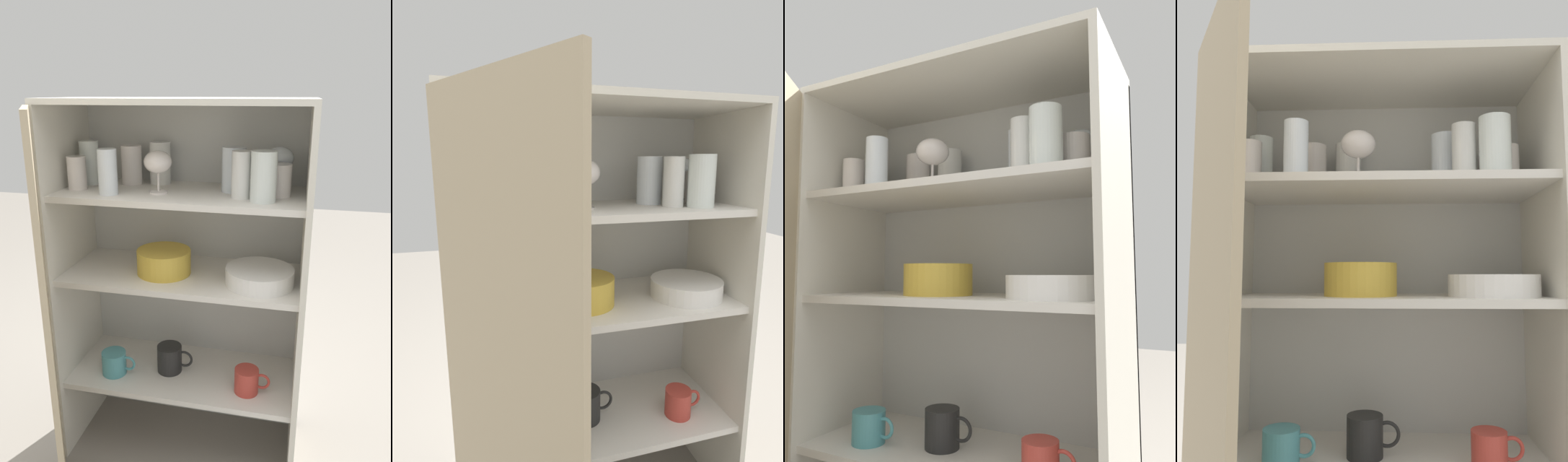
{
  "view_description": "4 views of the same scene",
  "coord_description": "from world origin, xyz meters",
  "views": [
    {
      "loc": [
        0.37,
        -1.22,
        1.29
      ],
      "look_at": [
        0.05,
        0.17,
        0.85
      ],
      "focal_mm": 35.0,
      "sensor_mm": 36.0,
      "label": 1
    },
    {
      "loc": [
        -0.32,
        -0.81,
        1.11
      ],
      "look_at": [
        -0.03,
        0.19,
        0.91
      ],
      "focal_mm": 28.0,
      "sensor_mm": 36.0,
      "label": 2
    },
    {
      "loc": [
        0.6,
        -0.86,
        0.75
      ],
      "look_at": [
        0.03,
        0.22,
        0.87
      ],
      "focal_mm": 35.0,
      "sensor_mm": 36.0,
      "label": 3
    },
    {
      "loc": [
        0.03,
        -0.98,
        0.75
      ],
      "look_at": [
        -0.03,
        0.17,
        0.86
      ],
      "focal_mm": 35.0,
      "sensor_mm": 36.0,
      "label": 4
    }
  ],
  "objects": [
    {
      "name": "coffee_mug_primary",
      "position": [
        -0.05,
        0.16,
        0.36
      ],
      "size": [
        0.13,
        0.09,
        0.1
      ],
      "color": "black",
      "rests_on": "shelf_board_lower"
    },
    {
      "name": "tumbler_glass_6",
      "position": [
        -0.21,
        0.08,
        1.05
      ],
      "size": [
        0.06,
        0.06,
        0.14
      ],
      "color": "white",
      "rests_on": "shelf_board_upper"
    },
    {
      "name": "cupboard_back_panel",
      "position": [
        0.0,
        0.35,
        0.63
      ],
      "size": [
        0.83,
        0.02,
        1.25
      ],
      "primitive_type": "cube",
      "color": "silver",
      "rests_on": "ground_plane"
    },
    {
      "name": "tumbler_glass_1",
      "position": [
        0.17,
        0.2,
        1.05
      ],
      "size": [
        0.08,
        0.08,
        0.14
      ],
      "color": "white",
      "rests_on": "shelf_board_upper"
    },
    {
      "name": "cupboard_top_panel",
      "position": [
        0.0,
        0.17,
        1.26
      ],
      "size": [
        0.83,
        0.38,
        0.02
      ],
      "primitive_type": "cube",
      "color": "silver",
      "rests_on": "cupboard_side_left"
    },
    {
      "name": "coffee_mug_extra_2",
      "position": [
        0.24,
        0.1,
        0.35
      ],
      "size": [
        0.12,
        0.08,
        0.09
      ],
      "color": "#BC3D33",
      "rests_on": "shelf_board_lower"
    },
    {
      "name": "coffee_mug_extra_1",
      "position": [
        -0.24,
        0.1,
        0.35
      ],
      "size": [
        0.13,
        0.09,
        0.08
      ],
      "color": "teal",
      "rests_on": "shelf_board_lower"
    },
    {
      "name": "tumbler_glass_8",
      "position": [
        -0.11,
        0.28,
        1.05
      ],
      "size": [
        0.07,
        0.07,
        0.14
      ],
      "color": "white",
      "rests_on": "shelf_board_upper"
    },
    {
      "name": "shelf_board_upper",
      "position": [
        0.0,
        0.17,
        0.97
      ],
      "size": [
        0.79,
        0.34,
        0.02
      ],
      "primitive_type": "cube",
      "color": "silver"
    },
    {
      "name": "cupboard_side_left",
      "position": [
        -0.4,
        0.17,
        0.63
      ],
      "size": [
        0.02,
        0.38,
        1.25
      ],
      "primitive_type": "cube",
      "color": "silver",
      "rests_on": "ground_plane"
    },
    {
      "name": "plate_stack_white",
      "position": [
        0.27,
        0.13,
        0.72
      ],
      "size": [
        0.22,
        0.22,
        0.05
      ],
      "color": "white",
      "rests_on": "shelf_board_middle"
    },
    {
      "name": "wine_glass_0",
      "position": [
        -0.06,
        0.13,
        1.08
      ],
      "size": [
        0.09,
        0.09,
        0.14
      ],
      "color": "silver",
      "rests_on": "shelf_board_upper"
    },
    {
      "name": "tumbler_glass_5",
      "position": [
        0.27,
        0.09,
        1.05
      ],
      "size": [
        0.08,
        0.08,
        0.15
      ],
      "color": "white",
      "rests_on": "shelf_board_upper"
    },
    {
      "name": "shelf_board_middle",
      "position": [
        0.0,
        0.17,
        0.69
      ],
      "size": [
        0.79,
        0.34,
        0.02
      ],
      "primitive_type": "cube",
      "color": "silver"
    },
    {
      "name": "cupboard_door",
      "position": [
        -0.3,
        -0.19,
        0.63
      ],
      "size": [
        0.23,
        0.36,
        1.25
      ],
      "color": "tan",
      "rests_on": "ground_plane"
    },
    {
      "name": "shelf_board_lower",
      "position": [
        0.0,
        0.17,
        0.3
      ],
      "size": [
        0.79,
        0.34,
        0.02
      ],
      "primitive_type": "cube",
      "color": "silver"
    },
    {
      "name": "tumbler_glass_4",
      "position": [
        0.31,
        0.17,
        1.03
      ],
      "size": [
        0.07,
        0.07,
        0.1
      ],
      "color": "silver",
      "rests_on": "shelf_board_upper"
    },
    {
      "name": "cupboard_side_right",
      "position": [
        0.4,
        0.17,
        0.63
      ],
      "size": [
        0.02,
        0.38,
        1.25
      ],
      "primitive_type": "cube",
      "color": "silver",
      "rests_on": "ground_plane"
    },
    {
      "name": "wine_glass_1",
      "position": [
        0.31,
        0.26,
        1.08
      ],
      "size": [
        0.09,
        0.09,
        0.14
      ],
      "color": "white",
      "rests_on": "shelf_board_upper"
    },
    {
      "name": "tumbler_glass_3",
      "position": [
        0.2,
        0.12,
        1.05
      ],
      "size": [
        0.06,
        0.06,
        0.14
      ],
      "color": "white",
      "rests_on": "shelf_board_upper"
    },
    {
      "name": "mixing_bowl_large",
      "position": [
        -0.06,
        0.15,
        0.74
      ],
      "size": [
        0.18,
        0.18,
        0.08
      ],
      "color": "gold",
      "rests_on": "shelf_board_middle"
    },
    {
      "name": "tumbler_glass_0",
      "position": [
        -0.2,
        0.25,
        1.05
      ],
      "size": [
        0.07,
        0.07,
        0.13
      ],
      "color": "silver",
      "rests_on": "shelf_board_upper"
    },
    {
      "name": "tumbler_glass_7",
      "position": [
        -0.34,
        0.22,
        1.05
      ],
      "size": [
        0.07,
        0.07,
        0.15
      ],
      "color": "white",
      "rests_on": "shelf_board_upper"
    },
    {
      "name": "tumbler_glass_2",
      "position": [
        -0.34,
        0.13,
        1.03
      ],
      "size": [
        0.06,
        0.06,
        0.11
      ],
      "color": "silver",
      "rests_on": "shelf_board_upper"
    }
  ]
}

